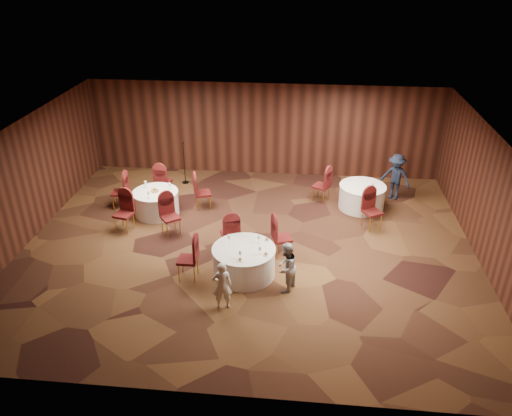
# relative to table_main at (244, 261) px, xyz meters

# --- Properties ---
(ground) EXTENTS (12.00, 12.00, 0.00)m
(ground) POSITION_rel_table_main_xyz_m (-0.05, 1.24, -0.38)
(ground) COLOR black
(ground) RESTS_ON ground
(room_shell) EXTENTS (12.00, 12.00, 12.00)m
(room_shell) POSITION_rel_table_main_xyz_m (-0.05, 1.24, 1.59)
(room_shell) COLOR silver
(room_shell) RESTS_ON ground
(table_main) EXTENTS (1.54, 1.54, 0.74)m
(table_main) POSITION_rel_table_main_xyz_m (0.00, 0.00, 0.00)
(table_main) COLOR white
(table_main) RESTS_ON ground
(table_left) EXTENTS (1.35, 1.35, 0.74)m
(table_left) POSITION_rel_table_main_xyz_m (-2.99, 2.85, 0.00)
(table_left) COLOR white
(table_left) RESTS_ON ground
(table_right) EXTENTS (1.41, 1.41, 0.74)m
(table_right) POSITION_rel_table_main_xyz_m (3.18, 3.88, 0.00)
(table_right) COLOR white
(table_right) RESTS_ON ground
(chairs_main) EXTENTS (2.81, 1.90, 1.00)m
(chairs_main) POSITION_rel_table_main_xyz_m (-0.32, 0.61, 0.12)
(chairs_main) COLOR #46100E
(chairs_main) RESTS_ON ground
(chairs_left) EXTENTS (3.15, 2.95, 1.00)m
(chairs_left) POSITION_rel_table_main_xyz_m (-2.98, 2.85, 0.12)
(chairs_left) COLOR #46100E
(chairs_left) RESTS_ON ground
(chairs_right) EXTENTS (2.13, 2.30, 1.00)m
(chairs_right) POSITION_rel_table_main_xyz_m (2.64, 3.46, 0.12)
(chairs_right) COLOR #46100E
(chairs_right) RESTS_ON ground
(tabletop_main) EXTENTS (1.06, 1.10, 0.22)m
(tabletop_main) POSITION_rel_table_main_xyz_m (0.22, -0.06, 0.46)
(tabletop_main) COLOR silver
(tabletop_main) RESTS_ON table_main
(tabletop_left) EXTENTS (0.83, 0.74, 0.22)m
(tabletop_left) POSITION_rel_table_main_xyz_m (-2.99, 2.85, 0.45)
(tabletop_left) COLOR silver
(tabletop_left) RESTS_ON table_left
(tabletop_right) EXTENTS (0.08, 0.08, 0.22)m
(tabletop_right) POSITION_rel_table_main_xyz_m (3.42, 3.63, 0.52)
(tabletop_right) COLOR silver
(tabletop_right) RESTS_ON table_right
(mic_stand) EXTENTS (0.24, 0.24, 1.45)m
(mic_stand) POSITION_rel_table_main_xyz_m (-2.64, 5.13, 0.04)
(mic_stand) COLOR black
(mic_stand) RESTS_ON ground
(woman_a) EXTENTS (0.48, 0.37, 1.19)m
(woman_a) POSITION_rel_table_main_xyz_m (-0.32, -1.30, 0.22)
(woman_a) COLOR silver
(woman_a) RESTS_ON ground
(woman_b) EXTENTS (0.67, 0.75, 1.26)m
(woman_b) POSITION_rel_table_main_xyz_m (1.04, -0.53, 0.26)
(woman_b) COLOR #A2A2A6
(woman_b) RESTS_ON ground
(man_c) EXTENTS (1.12, 0.97, 1.50)m
(man_c) POSITION_rel_table_main_xyz_m (4.25, 4.62, 0.37)
(man_c) COLOR black
(man_c) RESTS_ON ground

